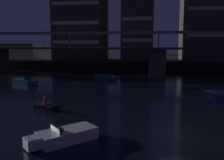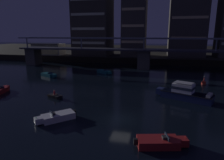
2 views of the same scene
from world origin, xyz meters
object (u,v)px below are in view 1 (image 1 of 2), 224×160
(speedboat_mid_center, at_px, (65,136))
(speedboat_near_center, at_px, (106,77))
(river_bridge, at_px, (157,54))
(waterfront_pavilion, at_px, (18,52))
(tower_west_tall, at_px, (138,10))
(tower_west_low, at_px, (81,15))
(dinghy_with_paddler, at_px, (46,106))
(speedboat_mid_left, at_px, (25,82))

(speedboat_mid_center, bearing_deg, speedboat_near_center, 94.06)
(river_bridge, bearing_deg, waterfront_pavilion, 163.16)
(tower_west_tall, distance_m, speedboat_mid_center, 57.94)
(river_bridge, xyz_separation_m, tower_west_tall, (-4.99, 15.27, 11.77))
(river_bridge, height_order, tower_west_low, tower_west_low)
(speedboat_near_center, relative_size, dinghy_with_paddler, 1.67)
(waterfront_pavilion, xyz_separation_m, speedboat_near_center, (29.44, -21.86, -4.02))
(speedboat_mid_center, bearing_deg, river_bridge, 79.13)
(dinghy_with_paddler, bearing_deg, waterfront_pavilion, 121.30)
(river_bridge, xyz_separation_m, speedboat_mid_left, (-22.44, -17.26, -4.00))
(tower_west_tall, relative_size, dinghy_with_paddler, 10.01)
(dinghy_with_paddler, bearing_deg, tower_west_tall, 81.09)
(speedboat_near_center, xyz_separation_m, speedboat_mid_left, (-12.51, -7.31, 0.00))
(speedboat_mid_left, bearing_deg, river_bridge, 37.57)
(speedboat_mid_left, bearing_deg, waterfront_pavilion, 120.12)
(river_bridge, relative_size, speedboat_mid_left, 16.56)
(speedboat_mid_left, distance_m, speedboat_mid_center, 27.41)
(speedboat_near_center, bearing_deg, river_bridge, 45.06)
(speedboat_near_center, distance_m, speedboat_mid_center, 30.54)
(speedboat_near_center, relative_size, speedboat_mid_left, 0.94)
(dinghy_with_paddler, bearing_deg, river_bridge, 68.94)
(river_bridge, relative_size, speedboat_near_center, 17.53)
(speedboat_mid_left, bearing_deg, dinghy_with_paddler, -56.48)
(tower_west_tall, xyz_separation_m, speedboat_mid_left, (-17.45, -32.54, -15.77))
(tower_west_tall, distance_m, dinghy_with_paddler, 50.76)
(river_bridge, distance_m, speedboat_mid_center, 41.35)
(river_bridge, distance_m, speedboat_near_center, 14.61)
(tower_west_low, bearing_deg, dinghy_with_paddler, -79.60)
(tower_west_low, xyz_separation_m, waterfront_pavilion, (-18.14, -3.54, -10.54))
(speedboat_mid_center, height_order, dinghy_with_paddler, dinghy_with_paddler)
(waterfront_pavilion, xyz_separation_m, speedboat_mid_left, (16.93, -29.18, -4.02))
(dinghy_with_paddler, bearing_deg, speedboat_near_center, 83.57)
(speedboat_near_center, bearing_deg, waterfront_pavilion, 143.40)
(river_bridge, distance_m, tower_west_low, 28.30)
(waterfront_pavilion, bearing_deg, speedboat_mid_left, -59.88)
(river_bridge, xyz_separation_m, speedboat_mid_center, (-7.76, -40.41, -4.00))
(speedboat_mid_center, distance_m, dinghy_with_paddler, 9.33)
(waterfront_pavilion, distance_m, speedboat_mid_left, 33.97)
(tower_west_tall, height_order, speedboat_near_center, tower_west_tall)
(speedboat_mid_left, bearing_deg, speedboat_near_center, 30.31)
(river_bridge, bearing_deg, tower_west_tall, 108.08)
(tower_west_low, height_order, dinghy_with_paddler, tower_west_low)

